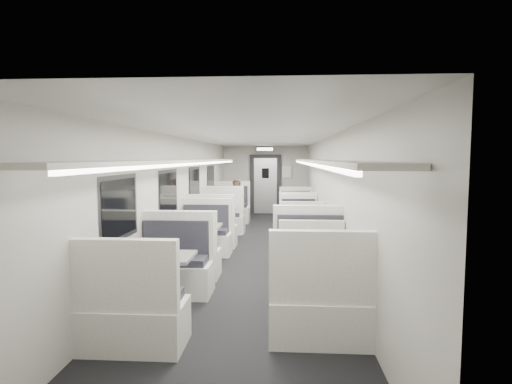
# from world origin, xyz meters

# --- Properties ---
(room) EXTENTS (3.24, 12.24, 2.64)m
(room) POSITION_xyz_m (0.00, 0.00, 1.20)
(room) COLOR black
(room) RESTS_ON ground
(booth_left_a) EXTENTS (1.16, 2.35, 1.26)m
(booth_left_a) POSITION_xyz_m (-1.00, 3.17, 0.42)
(booth_left_a) COLOR white
(booth_left_a) RESTS_ON room
(booth_left_b) EXTENTS (1.10, 2.23, 1.19)m
(booth_left_b) POSITION_xyz_m (-1.00, 1.46, 0.40)
(booth_left_b) COLOR white
(booth_left_b) RESTS_ON room
(booth_left_c) EXTENTS (1.05, 2.13, 1.14)m
(booth_left_c) POSITION_xyz_m (-1.00, -0.88, 0.38)
(booth_left_c) COLOR white
(booth_left_c) RESTS_ON room
(booth_left_d) EXTENTS (1.10, 2.23, 1.19)m
(booth_left_d) POSITION_xyz_m (-1.00, -3.32, 0.40)
(booth_left_d) COLOR white
(booth_left_d) RESTS_ON room
(booth_right_a) EXTENTS (1.00, 2.02, 1.08)m
(booth_right_a) POSITION_xyz_m (1.00, 3.43, 0.36)
(booth_right_a) COLOR white
(booth_right_a) RESTS_ON room
(booth_right_b) EXTENTS (0.96, 1.95, 1.04)m
(booth_right_b) POSITION_xyz_m (1.00, 1.41, 0.35)
(booth_right_b) COLOR white
(booth_right_b) RESTS_ON room
(booth_right_c) EXTENTS (0.97, 1.97, 1.05)m
(booth_right_c) POSITION_xyz_m (1.00, -1.26, 0.35)
(booth_right_c) COLOR white
(booth_right_c) RESTS_ON room
(booth_right_d) EXTENTS (1.15, 2.33, 1.25)m
(booth_right_d) POSITION_xyz_m (1.00, -3.00, 0.42)
(booth_right_d) COLOR white
(booth_right_d) RESTS_ON room
(passenger) EXTENTS (0.58, 0.43, 1.43)m
(passenger) POSITION_xyz_m (-0.65, 2.60, 0.72)
(passenger) COLOR black
(passenger) RESTS_ON room
(window_a) EXTENTS (0.02, 1.18, 0.84)m
(window_a) POSITION_xyz_m (-1.49, 3.40, 1.35)
(window_a) COLOR black
(window_a) RESTS_ON room
(window_b) EXTENTS (0.02, 1.18, 0.84)m
(window_b) POSITION_xyz_m (-1.49, 1.20, 1.35)
(window_b) COLOR black
(window_b) RESTS_ON room
(window_c) EXTENTS (0.02, 1.18, 0.84)m
(window_c) POSITION_xyz_m (-1.49, -1.00, 1.35)
(window_c) COLOR black
(window_c) RESTS_ON room
(window_d) EXTENTS (0.02, 1.18, 0.84)m
(window_d) POSITION_xyz_m (-1.49, -3.20, 1.35)
(window_d) COLOR black
(window_d) RESTS_ON room
(luggage_rack_left) EXTENTS (0.46, 10.40, 0.09)m
(luggage_rack_left) POSITION_xyz_m (-1.24, -0.30, 1.92)
(luggage_rack_left) COLOR white
(luggage_rack_left) RESTS_ON room
(luggage_rack_right) EXTENTS (0.46, 10.40, 0.09)m
(luggage_rack_right) POSITION_xyz_m (1.24, -0.30, 1.92)
(luggage_rack_right) COLOR white
(luggage_rack_right) RESTS_ON room
(vestibule_door) EXTENTS (1.10, 0.13, 2.10)m
(vestibule_door) POSITION_xyz_m (0.00, 5.93, 1.04)
(vestibule_door) COLOR black
(vestibule_door) RESTS_ON room
(exit_sign) EXTENTS (0.62, 0.12, 0.16)m
(exit_sign) POSITION_xyz_m (0.00, 5.44, 2.28)
(exit_sign) COLOR black
(exit_sign) RESTS_ON room
(wall_notice) EXTENTS (0.32, 0.02, 0.40)m
(wall_notice) POSITION_xyz_m (0.75, 5.92, 1.50)
(wall_notice) COLOR silver
(wall_notice) RESTS_ON room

